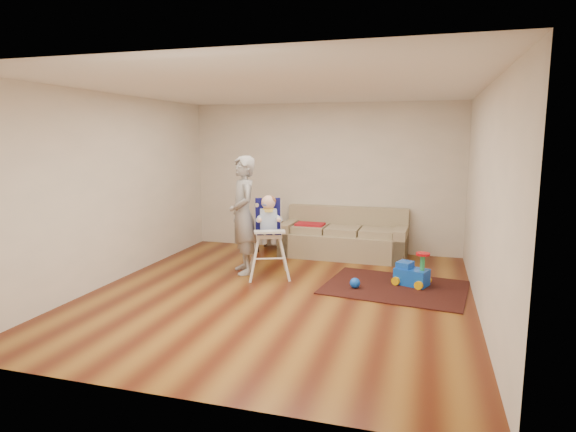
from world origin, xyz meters
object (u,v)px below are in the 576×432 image
(ride_on_toy, at_px, (412,268))
(adult, at_px, (243,215))
(side_table, at_px, (273,237))
(sofa, at_px, (343,233))
(toy_ball, at_px, (355,283))
(high_chair, at_px, (269,238))

(ride_on_toy, xyz_separation_m, adult, (-2.53, -0.03, 0.65))
(ride_on_toy, distance_m, adult, 2.62)
(ride_on_toy, bearing_deg, side_table, 170.18)
(sofa, relative_size, ride_on_toy, 4.51)
(toy_ball, distance_m, high_chair, 1.46)
(toy_ball, bearing_deg, side_table, 133.45)
(sofa, xyz_separation_m, adult, (-1.31, -1.46, 0.48))
(toy_ball, bearing_deg, sofa, 104.82)
(side_table, relative_size, toy_ball, 3.52)
(sofa, xyz_separation_m, toy_ball, (0.48, -1.81, -0.33))
(ride_on_toy, bearing_deg, toy_ball, -131.75)
(adult, bearing_deg, high_chair, 43.08)
(ride_on_toy, relative_size, high_chair, 0.39)
(sofa, distance_m, side_table, 1.36)
(sofa, height_order, high_chair, high_chair)
(toy_ball, distance_m, adult, 2.00)
(ride_on_toy, height_order, adult, adult)
(sofa, height_order, toy_ball, sofa)
(side_table, distance_m, toy_ball, 2.66)
(sofa, distance_m, toy_ball, 1.91)
(high_chair, distance_m, adult, 0.55)
(high_chair, bearing_deg, ride_on_toy, -18.05)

